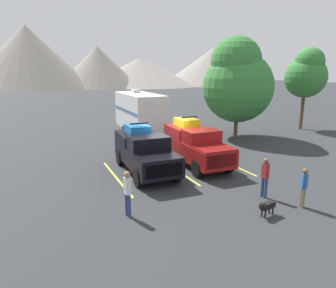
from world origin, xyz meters
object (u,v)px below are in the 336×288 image
Objects in this scene: person_a at (304,185)px; person_b at (265,175)px; pickup_truck_a at (144,150)px; person_c at (128,191)px; dog at (266,206)px; camper_trailer_a at (140,112)px; pickup_truck_b at (195,144)px.

person_a is 0.92× the size of person_b.
pickup_truck_a reaches higher than person_c.
person_c is at bearing 155.65° from dog.
camper_trailer_a is 4.51× the size of person_c.
camper_trailer_a is 4.55× the size of person_b.
pickup_truck_b is at bearing 99.18° from person_a.
pickup_truck_b is 3.38× the size of person_a.
person_a reaches higher than dog.
person_c is at bearing -110.75° from camper_trailer_a.
pickup_truck_a is 7.16m from dog.
dog is (-0.53, -15.73, -1.55)m from camper_trailer_a.
dog is at bearing -96.42° from pickup_truck_b.
dog is at bearing -24.35° from person_c.
person_a is (4.18, -6.68, -0.24)m from pickup_truck_a.
person_b is at bearing -86.12° from pickup_truck_b.
pickup_truck_a is at bearing 109.08° from dog.
person_a is at bearing -80.82° from pickup_truck_b.
person_b is 0.99× the size of person_c.
pickup_truck_a is at bearing -178.57° from pickup_truck_b.
pickup_truck_b is 5.41m from person_b.
camper_trailer_a is 15.78m from person_a.
person_a is (1.09, -6.75, -0.29)m from pickup_truck_b.
person_c is at bearing 173.18° from person_b.
person_a is 1.76× the size of dog.
pickup_truck_a is at bearing 123.03° from person_b.
pickup_truck_a is 6.05× the size of dog.
pickup_truck_a is 5.17m from person_c.
person_c reaches higher than person_a.
camper_trailer_a is at bearing 92.40° from person_b.
pickup_truck_b reaches higher than person_a.
camper_trailer_a is at bearing 94.83° from person_a.
dog is (-0.77, -6.80, -0.79)m from pickup_truck_b.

